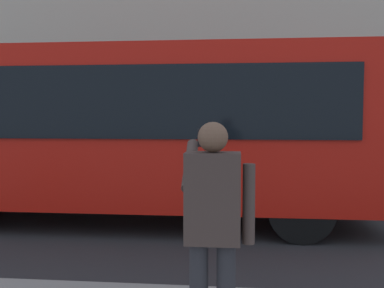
% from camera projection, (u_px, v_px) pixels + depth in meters
% --- Properties ---
extents(ground_plane, '(60.00, 60.00, 0.00)m').
position_uv_depth(ground_plane, '(214.00, 219.00, 7.89)').
color(ground_plane, '#2B2B2D').
extents(red_bus, '(9.05, 2.54, 3.08)m').
position_uv_depth(red_bus, '(121.00, 128.00, 7.69)').
color(red_bus, red).
rests_on(red_bus, ground_plane).
extents(pedestrian_photographer, '(0.53, 0.52, 1.70)m').
position_uv_depth(pedestrian_photographer, '(213.00, 219.00, 3.12)').
color(pedestrian_photographer, '#2D2D33').
rests_on(pedestrian_photographer, sidewalk_curb).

